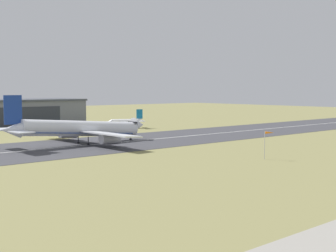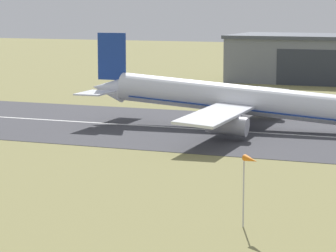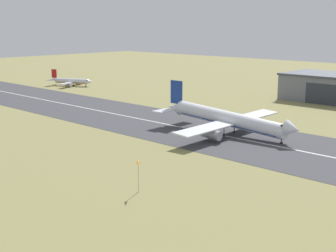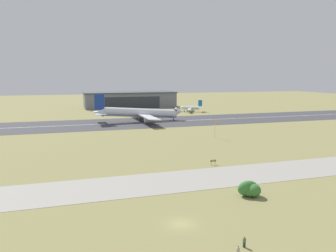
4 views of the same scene
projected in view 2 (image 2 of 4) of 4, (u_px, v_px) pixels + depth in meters
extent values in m
cube|color=#3D3D42|center=(113.00, 124.00, 133.24)|extent=(454.01, 40.80, 0.06)
cube|color=silver|center=(113.00, 124.00, 133.23)|extent=(408.60, 0.70, 0.01)
cylinder|color=silver|center=(235.00, 99.00, 127.77)|extent=(39.81, 5.69, 7.33)
cone|color=silver|center=(108.00, 88.00, 135.32)|extent=(5.98, 4.35, 4.57)
cube|color=navy|center=(235.00, 107.00, 127.96)|extent=(35.56, 5.35, 2.60)
cube|color=silver|center=(216.00, 115.00, 115.18)|extent=(6.50, 22.30, 0.80)
cylinder|color=#A8A8B2|center=(227.00, 125.00, 116.67)|extent=(6.33, 3.06, 3.30)
cube|color=silver|center=(260.00, 95.00, 140.06)|extent=(6.50, 22.30, 0.80)
cylinder|color=#A8A8B2|center=(264.00, 106.00, 138.27)|extent=(6.33, 3.06, 3.30)
cube|color=navy|center=(112.00, 56.00, 134.21)|extent=(5.09, 0.41, 7.94)
cube|color=silver|center=(95.00, 93.00, 129.71)|extent=(4.63, 7.26, 0.24)
cube|color=silver|center=(124.00, 86.00, 140.67)|extent=(4.63, 7.26, 0.24)
cylinder|color=black|center=(232.00, 123.00, 125.61)|extent=(0.24, 0.24, 2.54)
cylinder|color=black|center=(232.00, 130.00, 125.77)|extent=(0.84, 0.84, 0.44)
cylinder|color=black|center=(241.00, 119.00, 130.81)|extent=(0.24, 0.24, 2.54)
cylinder|color=black|center=(241.00, 125.00, 130.97)|extent=(0.84, 0.84, 0.44)
cylinder|color=#B7B7BC|center=(244.00, 191.00, 71.16)|extent=(0.14, 0.14, 6.67)
cone|color=orange|center=(251.00, 160.00, 69.65)|extent=(1.89, 1.82, 0.60)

